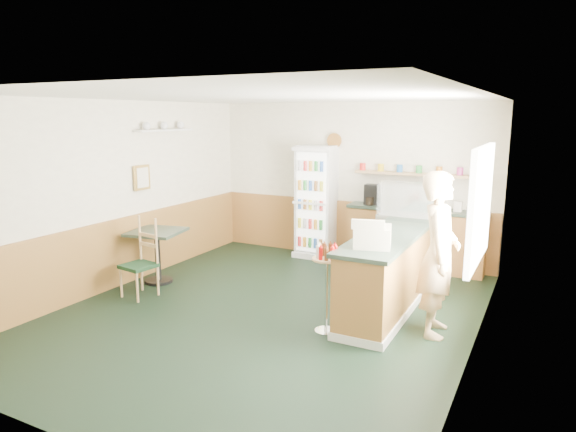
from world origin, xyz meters
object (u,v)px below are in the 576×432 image
Objects in this scene: display_case at (412,202)px; cafe_table at (157,246)px; condiment_stand at (327,274)px; drinks_fridge at (316,202)px; shopkeeper at (439,254)px; cafe_chair at (143,255)px; cash_register at (373,236)px.

cafe_table is (-3.40, -1.56, -0.70)m from display_case.
display_case is 0.88× the size of condiment_stand.
shopkeeper is (2.60, -2.38, -0.04)m from drinks_fridge.
shopkeeper is (0.70, -1.52, -0.32)m from display_case.
cafe_chair reaches higher than condiment_stand.
cafe_table is 0.54m from cafe_chair.
drinks_fridge reaches higher than condiment_stand.
cafe_table is 0.78× the size of cafe_chair.
display_case is 0.83× the size of cafe_chair.
cash_register is at bearing 102.06° from shopkeeper.
drinks_fridge reaches higher than display_case.
condiment_stand is 1.21× the size of cafe_table.
condiment_stand is (-1.14, -0.55, -0.24)m from shopkeeper.
cafe_chair is at bearing -147.18° from display_case.
cafe_table is at bearing 161.96° from cash_register.
cash_register is (1.90, -2.63, 0.14)m from drinks_fridge.
shopkeeper is at bearing -42.48° from drinks_fridge.
cash_register is at bearing -90.00° from display_case.
display_case is 1.77m from cash_register.
cash_register is at bearing -54.15° from drinks_fridge.
cash_register is at bearing 14.01° from cafe_chair.
cash_register is at bearing 34.82° from condiment_stand.
display_case is at bearing 41.42° from cafe_chair.
drinks_fridge reaches higher than cafe_table.
drinks_fridge is at bearing 155.53° from display_case.
shopkeeper is at bearing 5.02° from cash_register.
cafe_chair is (-2.78, -0.00, -0.13)m from condiment_stand.
cash_register is at bearing -3.44° from cafe_table.
condiment_stand is 2.78m from cafe_chair.
drinks_fridge is 3.53m from shopkeeper.
cash_register is 0.68m from condiment_stand.
shopkeeper reaches higher than cafe_table.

